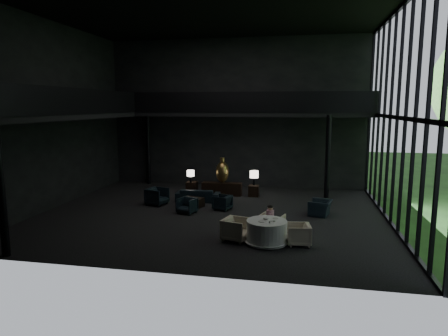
% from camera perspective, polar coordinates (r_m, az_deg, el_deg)
% --- Properties ---
extents(floor, '(14.00, 12.00, 0.02)m').
position_cam_1_polar(floor, '(16.59, -1.71, -6.58)').
color(floor, black).
rests_on(floor, ground).
extents(ceiling, '(14.00, 12.00, 0.02)m').
position_cam_1_polar(ceiling, '(16.38, -1.85, 21.49)').
color(ceiling, black).
rests_on(ceiling, ground).
extents(wall_back, '(14.00, 0.04, 8.00)m').
position_cam_1_polar(wall_back, '(21.89, 1.73, 7.78)').
color(wall_back, black).
rests_on(wall_back, ground).
extents(wall_front, '(14.00, 0.04, 8.00)m').
position_cam_1_polar(wall_front, '(10.23, -9.28, 6.38)').
color(wall_front, black).
rests_on(wall_front, ground).
extents(wall_left, '(0.04, 12.00, 8.00)m').
position_cam_1_polar(wall_left, '(18.83, -23.20, 6.88)').
color(wall_left, black).
rests_on(wall_left, ground).
extents(curtain_wall, '(0.20, 12.00, 8.00)m').
position_cam_1_polar(curtain_wall, '(15.97, 23.52, 6.63)').
color(curtain_wall, black).
rests_on(curtain_wall, ground).
extents(mezzanine_left, '(2.00, 12.00, 0.25)m').
position_cam_1_polar(mezzanine_left, '(18.29, -20.59, 7.00)').
color(mezzanine_left, black).
rests_on(mezzanine_left, wall_left).
extents(mezzanine_back, '(12.00, 2.00, 0.25)m').
position_cam_1_polar(mezzanine_back, '(20.75, 4.03, 7.70)').
color(mezzanine_back, black).
rests_on(mezzanine_back, wall_back).
extents(railing_left, '(0.06, 12.00, 1.00)m').
position_cam_1_polar(railing_left, '(17.78, -17.91, 9.03)').
color(railing_left, black).
rests_on(railing_left, mezzanine_left).
extents(railing_back, '(12.00, 0.06, 1.00)m').
position_cam_1_polar(railing_back, '(19.76, 3.69, 9.38)').
color(railing_back, black).
rests_on(railing_back, mezzanine_back).
extents(column_sw, '(0.24, 0.24, 4.00)m').
position_cam_1_polar(column_sw, '(13.29, -29.27, -2.78)').
color(column_sw, black).
rests_on(column_sw, floor).
extents(column_nw, '(0.24, 0.24, 4.00)m').
position_cam_1_polar(column_nw, '(23.07, -10.78, 2.70)').
color(column_nw, black).
rests_on(column_nw, floor).
extents(column_ne, '(0.24, 0.24, 4.00)m').
position_cam_1_polar(column_ne, '(19.78, 14.60, 1.56)').
color(column_ne, black).
rests_on(column_ne, floor).
extents(console, '(1.99, 0.45, 0.63)m').
position_cam_1_polar(console, '(19.94, -0.32, -3.00)').
color(console, black).
rests_on(console, floor).
extents(bronze_urn, '(0.67, 0.67, 1.24)m').
position_cam_1_polar(bronze_urn, '(19.93, -0.23, -0.53)').
color(bronze_urn, '#A75F23').
rests_on(bronze_urn, console).
extents(side_table_left, '(0.53, 0.53, 0.58)m').
position_cam_1_polar(side_table_left, '(20.51, -4.60, -2.77)').
color(side_table_left, black).
rests_on(side_table_left, floor).
extents(table_lamp_left, '(0.38, 0.38, 0.63)m').
position_cam_1_polar(table_lamp_left, '(20.16, -4.80, -0.83)').
color(table_lamp_left, black).
rests_on(table_lamp_left, side_table_left).
extents(side_table_right, '(0.50, 0.50, 0.55)m').
position_cam_1_polar(side_table_right, '(19.76, 4.28, -3.27)').
color(side_table_right, black).
rests_on(side_table_right, floor).
extents(table_lamp_right, '(0.42, 0.42, 0.71)m').
position_cam_1_polar(table_lamp_right, '(19.68, 4.33, -0.99)').
color(table_lamp_right, black).
rests_on(table_lamp_right, side_table_right).
extents(sofa, '(1.98, 0.67, 0.76)m').
position_cam_1_polar(sofa, '(18.72, -3.76, -3.61)').
color(sofa, black).
rests_on(sofa, floor).
extents(lounge_armchair_west, '(1.04, 1.08, 0.92)m').
position_cam_1_polar(lounge_armchair_west, '(18.26, -9.54, -3.78)').
color(lounge_armchair_west, black).
rests_on(lounge_armchair_west, floor).
extents(lounge_armchair_east, '(0.72, 0.75, 0.63)m').
position_cam_1_polar(lounge_armchair_east, '(17.18, -0.24, -4.96)').
color(lounge_armchair_east, black).
rests_on(lounge_armchair_east, floor).
extents(lounge_armchair_south, '(0.78, 0.75, 0.65)m').
position_cam_1_polar(lounge_armchair_south, '(16.69, -5.31, -5.37)').
color(lounge_armchair_south, black).
rests_on(lounge_armchair_south, floor).
extents(window_armchair, '(0.75, 0.97, 0.75)m').
position_cam_1_polar(window_armchair, '(16.78, 13.60, -5.34)').
color(window_armchair, black).
rests_on(window_armchair, floor).
extents(coffee_table, '(1.14, 1.14, 0.40)m').
position_cam_1_polar(coffee_table, '(17.64, -4.80, -4.99)').
color(coffee_table, black).
rests_on(coffee_table, floor).
extents(dining_table, '(1.49, 1.49, 0.75)m').
position_cam_1_polar(dining_table, '(13.21, 6.11, -9.24)').
color(dining_table, white).
rests_on(dining_table, floor).
extents(dining_chair_north, '(0.98, 0.95, 0.83)m').
position_cam_1_polar(dining_chair_north, '(14.02, 6.82, -7.81)').
color(dining_chair_north, beige).
rests_on(dining_chair_north, floor).
extents(dining_chair_east, '(0.75, 0.79, 0.73)m').
position_cam_1_polar(dining_chair_east, '(13.19, 10.59, -9.21)').
color(dining_chair_east, beige).
rests_on(dining_chair_east, floor).
extents(dining_chair_west, '(0.99, 1.03, 0.88)m').
position_cam_1_polar(dining_chair_west, '(13.36, 1.74, -8.48)').
color(dining_chair_west, beige).
rests_on(dining_chair_west, floor).
extents(child, '(0.27, 0.27, 0.57)m').
position_cam_1_polar(child, '(14.05, 6.61, -6.40)').
color(child, '#F3A4CC').
rests_on(child, dining_chair_north).
extents(plate_a, '(0.31, 0.31, 0.02)m').
position_cam_1_polar(plate_a, '(12.96, 5.49, -7.59)').
color(plate_a, white).
rests_on(plate_a, dining_table).
extents(plate_b, '(0.23, 0.23, 0.01)m').
position_cam_1_polar(plate_b, '(13.35, 7.35, -7.14)').
color(plate_b, white).
rests_on(plate_b, dining_table).
extents(saucer, '(0.20, 0.20, 0.01)m').
position_cam_1_polar(saucer, '(13.03, 6.96, -7.53)').
color(saucer, white).
rests_on(saucer, dining_table).
extents(coffee_cup, '(0.09, 0.09, 0.06)m').
position_cam_1_polar(coffee_cup, '(12.96, 7.18, -7.47)').
color(coffee_cup, white).
rests_on(coffee_cup, saucer).
extents(cereal_bowl, '(0.18, 0.18, 0.09)m').
position_cam_1_polar(cereal_bowl, '(13.18, 6.00, -7.15)').
color(cereal_bowl, white).
rests_on(cereal_bowl, dining_table).
extents(cream_pot, '(0.07, 0.07, 0.07)m').
position_cam_1_polar(cream_pot, '(12.80, 6.53, -7.69)').
color(cream_pot, '#99999E').
rests_on(cream_pot, dining_table).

